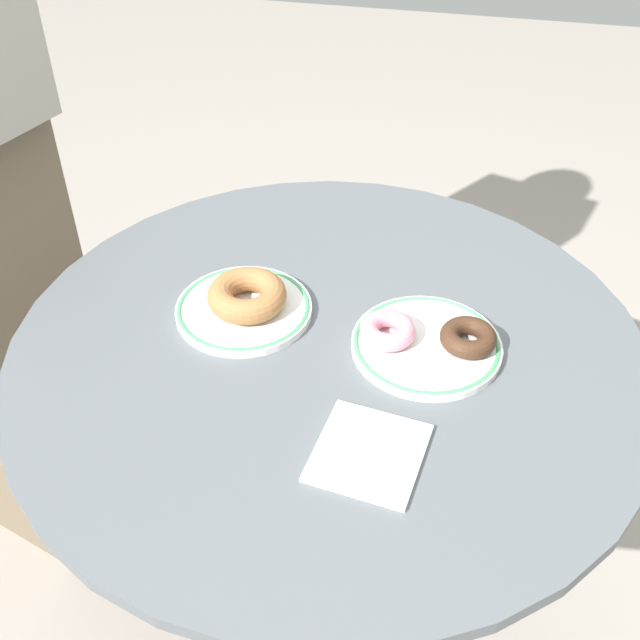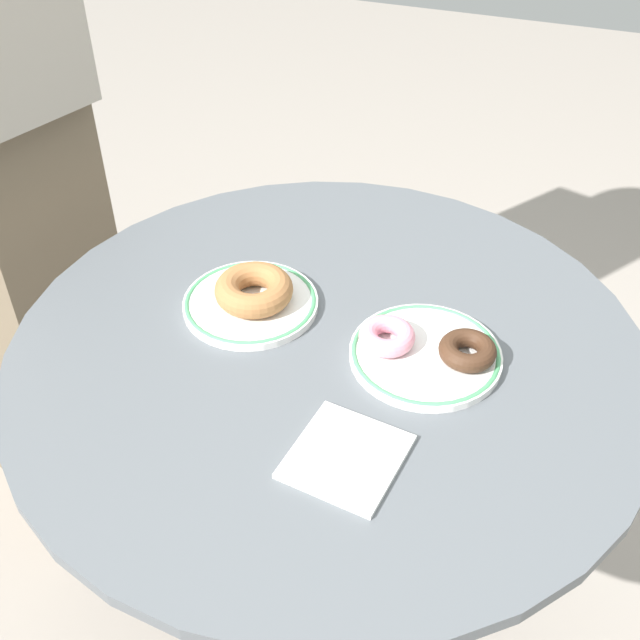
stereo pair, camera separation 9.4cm
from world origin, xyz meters
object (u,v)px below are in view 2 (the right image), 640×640
at_px(donut_chocolate, 467,350).
at_px(paper_napkin, 346,456).
at_px(cafe_table, 327,478).
at_px(donut_pink_frosted, 387,336).
at_px(donut_cinnamon, 254,290).
at_px(plate_left, 251,303).
at_px(plate_right, 425,354).

xyz_separation_m(donut_chocolate, paper_napkin, (-0.09, -0.18, -0.02)).
xyz_separation_m(cafe_table, donut_pink_frosted, (0.07, 0.01, 0.28)).
bearing_deg(cafe_table, donut_cinnamon, 161.85).
bearing_deg(donut_cinnamon, donut_chocolate, -3.47).
distance_m(plate_left, donut_cinnamon, 0.02).
bearing_deg(plate_right, donut_pink_frosted, -177.02).
distance_m(cafe_table, donut_chocolate, 0.33).
bearing_deg(donut_chocolate, plate_right, -174.34).
relative_size(cafe_table, plate_right, 4.29).
xyz_separation_m(cafe_table, donut_chocolate, (0.17, 0.02, 0.28)).
relative_size(donut_cinnamon, donut_pink_frosted, 1.48).
bearing_deg(paper_napkin, cafe_table, 115.25).
height_order(donut_pink_frosted, paper_napkin, donut_pink_frosted).
xyz_separation_m(cafe_table, plate_left, (-0.12, 0.04, 0.27)).
xyz_separation_m(plate_left, donut_chocolate, (0.28, -0.02, 0.02)).
distance_m(donut_chocolate, paper_napkin, 0.20).
distance_m(cafe_table, plate_right, 0.29).
relative_size(plate_left, donut_cinnamon, 1.74).
bearing_deg(plate_right, plate_left, 175.20).
bearing_deg(donut_pink_frosted, cafe_table, -169.56).
relative_size(cafe_table, donut_chocolate, 11.50).
bearing_deg(plate_right, donut_chocolate, 5.66).
height_order(donut_chocolate, paper_napkin, donut_chocolate).
relative_size(plate_left, donut_chocolate, 2.56).
distance_m(cafe_table, donut_cinnamon, 0.31).
distance_m(plate_right, paper_napkin, 0.18).
xyz_separation_m(donut_pink_frosted, paper_napkin, (0.01, -0.18, -0.02)).
bearing_deg(donut_pink_frosted, plate_right, 2.98).
height_order(plate_left, plate_right, same).
bearing_deg(plate_left, donut_chocolate, -3.04).
xyz_separation_m(donut_chocolate, donut_pink_frosted, (-0.10, -0.01, 0.00)).
height_order(donut_cinnamon, donut_pink_frosted, donut_cinnamon).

